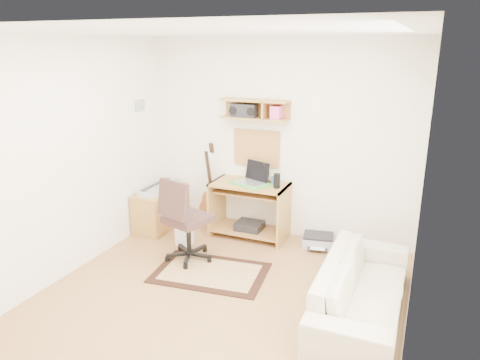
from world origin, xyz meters
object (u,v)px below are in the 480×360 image
at_px(desk, 249,210).
at_px(cabinet, 161,208).
at_px(task_chair, 188,219).
at_px(printer, 318,240).
at_px(sofa, 363,280).

bearing_deg(desk, cabinet, -172.23).
distance_m(task_chair, printer, 1.72).
relative_size(desk, cabinet, 1.11).
distance_m(cabinet, printer, 2.24).
xyz_separation_m(desk, task_chair, (-0.41, -0.93, 0.15)).
xyz_separation_m(desk, printer, (0.94, 0.05, -0.29)).
distance_m(desk, cabinet, 1.30).
bearing_deg(desk, printer, 3.01).
relative_size(cabinet, printer, 2.30).
bearing_deg(desk, sofa, -37.81).
height_order(desk, sofa, desk).
height_order(task_chair, printer, task_chair).
bearing_deg(printer, sofa, -71.58).
xyz_separation_m(printer, sofa, (0.74, -1.35, 0.28)).
bearing_deg(printer, task_chair, -154.30).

